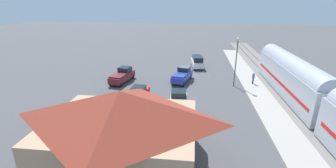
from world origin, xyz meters
TOP-DOWN VIEW (x-y plane):
  - ground_plane at (0.00, 0.00)m, footprint 200.00×200.00m
  - railway_track at (-14.00, 0.00)m, footprint 4.80×70.00m
  - platform at (-10.00, 0.00)m, footprint 3.20×46.00m
  - passenger_train at (-14.00, 16.04)m, footprint 2.93×40.58m
  - station_building at (4.00, 22.00)m, footprint 11.68×9.14m
  - pedestrian_on_platform at (-10.05, 2.68)m, footprint 0.36×0.36m
  - pickup_maroon at (9.86, 3.22)m, footprint 2.91×5.67m
  - suv_white at (-1.80, -6.56)m, footprint 2.53×5.10m
  - pickup_blue at (0.56, 1.90)m, footprint 3.20×5.71m
  - sedan_red at (5.71, 9.93)m, footprint 2.14×4.61m
  - pickup_tan at (0.39, 12.55)m, footprint 2.26×5.50m
  - light_pole_near_platform at (-7.20, 3.20)m, footprint 0.44×0.44m

SIDE VIEW (x-z plane):
  - ground_plane at x=0.00m, z-range 0.00..0.00m
  - railway_track at x=-14.00m, z-range -0.06..0.24m
  - platform at x=-10.00m, z-range 0.00..0.30m
  - sedan_red at x=5.71m, z-range 0.01..1.75m
  - pickup_maroon at x=9.86m, z-range -0.04..2.10m
  - pickup_blue at x=0.56m, z-range -0.04..2.10m
  - pickup_tan at x=0.39m, z-range -0.04..2.10m
  - suv_white at x=-1.80m, z-range 0.04..2.26m
  - pedestrian_on_platform at x=-10.05m, z-range 0.43..2.14m
  - passenger_train at x=-14.00m, z-range 0.37..5.35m
  - station_building at x=4.00m, z-range 0.12..6.12m
  - light_pole_near_platform at x=-7.20m, z-range 0.98..8.18m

